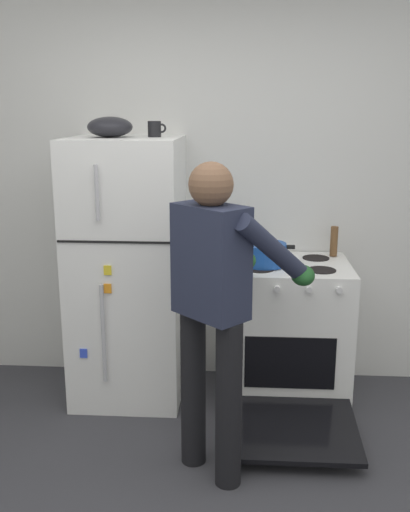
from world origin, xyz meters
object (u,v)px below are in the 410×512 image
Objects in this scene: coffee_mug at (155,129)px; pepper_mill at (334,241)px; stove_range at (287,334)px; red_pot at (264,254)px; refrigerator at (128,271)px; mixing_bowl at (110,127)px; person_cook at (217,293)px.

pepper_mill is at bearing 7.57° from coffee_mug.
red_pot is (-0.16, -0.03, 0.53)m from stove_range.
red_pot is (0.85, -0.05, 0.14)m from refrigerator.
refrigerator reaches higher than pepper_mill.
mixing_bowl is at bearing -171.82° from pepper_mill.
red_pot is 3.36× the size of coffee_mug.
coffee_mug is at bearing 15.40° from refrigerator.
mixing_bowl is (-0.26, -0.05, 0.01)m from coffee_mug.
pepper_mill is (0.71, 1.03, 0.04)m from person_cook.
person_cook is 1.25m from pepper_mill.
stove_range is 0.67m from pepper_mill.
mixing_bowl reaches higher than stove_range.
pepper_mill is (0.46, 0.25, 0.03)m from red_pot.
stove_range is 4.48× the size of mixing_bowl.
stove_range is 1.52m from coffee_mug.
person_cook is 5.92× the size of mixing_bowl.
refrigerator reaches higher than person_cook.
person_cook is 14.28× the size of coffee_mug.
stove_range is 0.55m from red_pot.
pepper_mill is (1.31, 0.20, 0.17)m from refrigerator.
mixing_bowl is at bearing 179.78° from refrigerator.
pepper_mill reaches higher than red_pot.
red_pot is at bearing 72.28° from person_cook.
mixing_bowl reaches higher than coffee_mug.
coffee_mug is at bearing 10.78° from mixing_bowl.
refrigerator is 1.08m from stove_range.
mixing_bowl is at bearing 129.41° from person_cook.
person_cook is at bearing -116.74° from stove_range.
pepper_mill reaches higher than stove_range.
pepper_mill is at bearing 8.18° from mixing_bowl.
red_pot is 0.52m from pepper_mill.
red_pot is at bearing -168.62° from stove_range.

